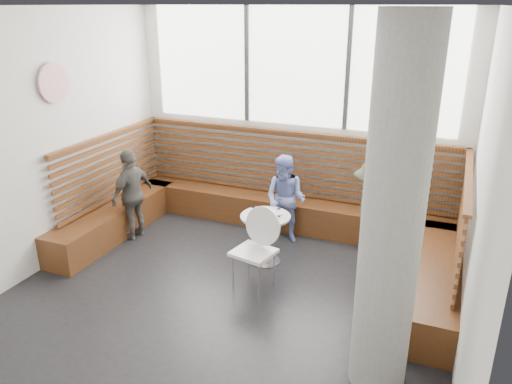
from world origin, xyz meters
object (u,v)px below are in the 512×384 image
at_px(cafe_chair, 256,242).
at_px(child_left, 132,194).
at_px(child_back, 285,199).
at_px(concrete_column, 393,218).
at_px(cafe_table, 265,229).
at_px(adult_man, 376,223).

relative_size(cafe_chair, child_left, 0.75).
relative_size(child_back, child_left, 0.95).
height_order(concrete_column, child_back, concrete_column).
bearing_deg(cafe_table, cafe_chair, -79.02).
bearing_deg(cafe_chair, child_left, 176.73).
height_order(concrete_column, adult_man, concrete_column).
height_order(concrete_column, cafe_table, concrete_column).
distance_m(child_back, child_left, 2.19).
height_order(cafe_chair, child_left, child_left).
distance_m(concrete_column, child_back, 3.11).
relative_size(concrete_column, cafe_table, 4.79).
relative_size(concrete_column, child_back, 2.54).
height_order(child_back, child_left, child_left).
bearing_deg(cafe_table, concrete_column, -43.70).
relative_size(cafe_table, cafe_chair, 0.67).
relative_size(concrete_column, adult_man, 1.99).
bearing_deg(child_back, cafe_chair, -79.24).
xyz_separation_m(cafe_chair, child_back, (-0.10, 1.33, 0.05)).
bearing_deg(adult_man, child_left, 80.12).
bearing_deg(adult_man, concrete_column, -177.82).
bearing_deg(concrete_column, cafe_chair, 146.70).
height_order(cafe_table, adult_man, adult_man).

